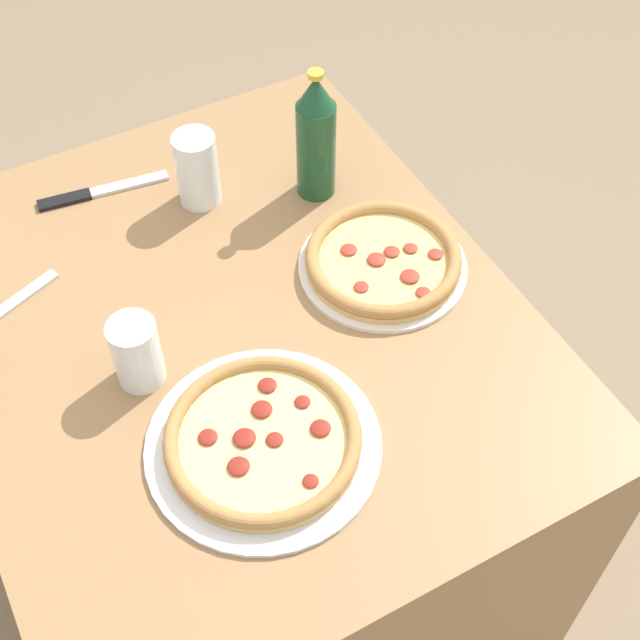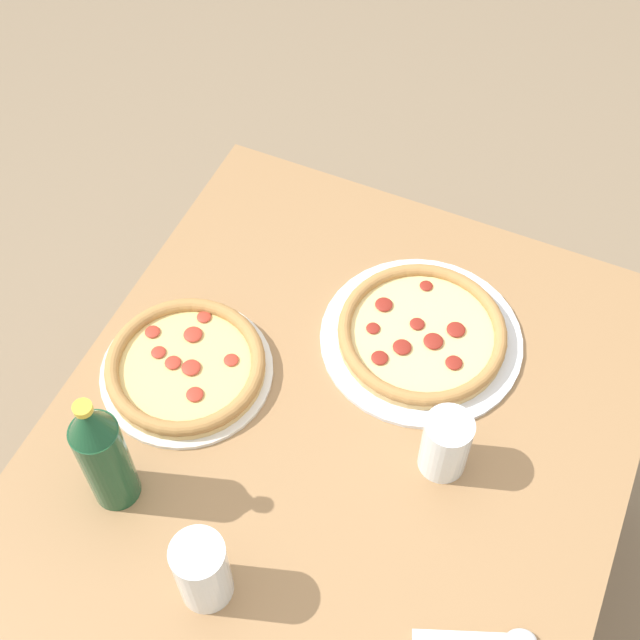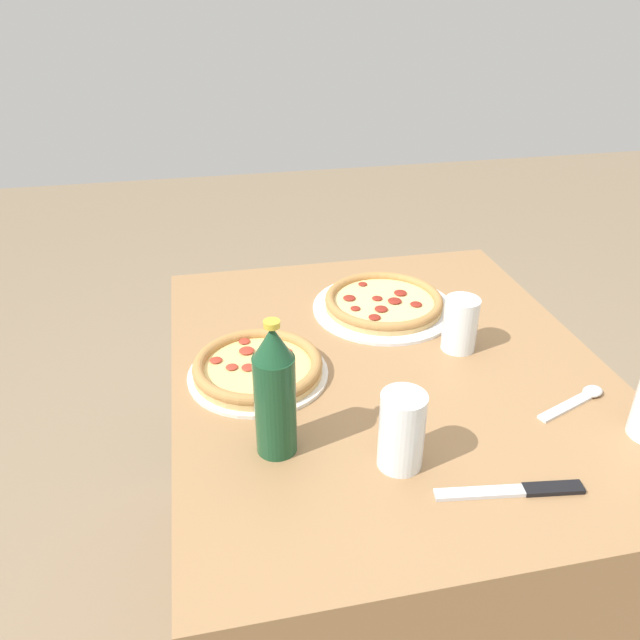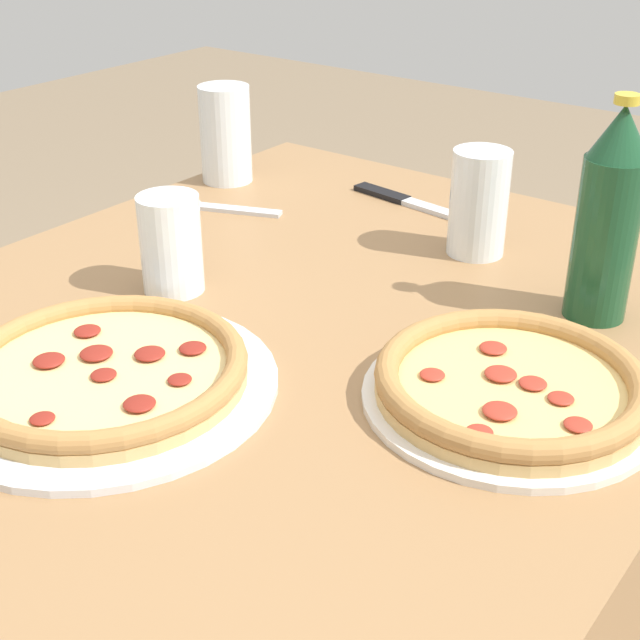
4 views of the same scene
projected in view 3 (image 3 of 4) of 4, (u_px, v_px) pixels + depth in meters
ground_plane at (373, 603)px, 1.66m from camera, size 8.00×8.00×0.00m
table at (380, 499)px, 1.47m from camera, size 1.04×0.88×0.76m
pizza_salami at (384, 303)px, 1.48m from camera, size 0.34×0.34×0.04m
pizza_pepperoni at (258, 368)px, 1.24m from camera, size 0.28×0.28×0.04m
glass_iced_tea at (401, 434)px, 1.00m from camera, size 0.07×0.07×0.14m
glass_orange_juice at (460, 326)px, 1.31m from camera, size 0.07×0.07×0.12m
beer_bottle at (275, 392)px, 1.00m from camera, size 0.07×0.07×0.25m
knife at (516, 491)px, 0.97m from camera, size 0.05×0.24×0.01m
spoon at (581, 398)px, 1.17m from camera, size 0.09×0.17×0.02m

